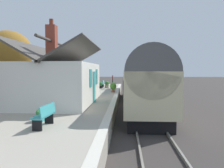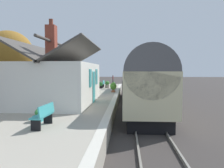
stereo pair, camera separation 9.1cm
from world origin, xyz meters
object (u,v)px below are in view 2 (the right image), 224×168
at_px(planter_bench_right, 107,84).
at_px(planter_bench_left, 101,85).
at_px(station_building, 60,81).
at_px(station_sign_board, 113,79).
at_px(planter_edge_far, 39,115).
at_px(bench_by_lamp, 97,86).
at_px(bench_mid_platform, 103,84).
at_px(bench_near_building, 97,88).
at_px(planter_by_door, 113,87).
at_px(planter_edge_near, 114,84).
at_px(bench_platform_end, 44,115).
at_px(tree_far_right, 9,53).
at_px(train, 140,80).

bearing_deg(planter_bench_right, planter_bench_left, 133.73).
xyz_separation_m(station_building, station_sign_board, (11.28, -2.84, -0.25)).
relative_size(station_building, planter_bench_right, 9.34).
xyz_separation_m(planter_edge_far, planter_bench_left, (16.98, -0.67, 0.14)).
xyz_separation_m(bench_by_lamp, bench_mid_platform, (4.22, -0.17, 0.00)).
height_order(bench_mid_platform, station_sign_board, station_sign_board).
height_order(bench_by_lamp, bench_mid_platform, same).
relative_size(bench_near_building, planter_bench_left, 1.80).
xyz_separation_m(bench_mid_platform, planter_by_door, (-5.60, -1.66, 0.02)).
bearing_deg(planter_edge_near, planter_bench_right, 170.33).
bearing_deg(planter_edge_near, station_building, 170.47).
bearing_deg(planter_bench_right, bench_platform_end, 177.42).
bearing_deg(planter_edge_far, planter_edge_near, -5.40).
bearing_deg(planter_by_door, bench_near_building, 129.15).
distance_m(bench_near_building, planter_bench_left, 5.48).
bearing_deg(tree_far_right, planter_edge_far, -148.05).
distance_m(bench_by_lamp, planter_edge_near, 7.20).
bearing_deg(planter_edge_near, planter_by_door, -176.99).
height_order(bench_by_lamp, planter_bench_left, bench_by_lamp).
distance_m(station_building, bench_near_building, 6.48).
relative_size(planter_bench_right, planter_edge_near, 1.03).
height_order(bench_mid_platform, planter_bench_right, bench_mid_platform).
xyz_separation_m(station_sign_board, tree_far_right, (-0.31, 12.32, 3.02)).
bearing_deg(bench_near_building, planter_bench_right, -4.40).
distance_m(planter_by_door, planter_edge_near, 8.46).
bearing_deg(bench_near_building, station_building, 165.60).
xyz_separation_m(planter_by_door, planter_bench_left, (4.24, 1.77, -0.10)).
xyz_separation_m(bench_by_lamp, tree_far_right, (2.15, 10.77, 3.73)).
height_order(planter_by_door, planter_edge_near, planter_by_door).
relative_size(bench_mid_platform, tree_far_right, 0.18).
xyz_separation_m(train, station_sign_board, (7.01, 2.74, -0.16)).
distance_m(train, station_sign_board, 7.53).
xyz_separation_m(bench_near_building, bench_mid_platform, (6.84, 0.14, 0.00)).
bearing_deg(bench_mid_platform, bench_platform_end, 179.34).
xyz_separation_m(bench_near_building, planter_by_door, (1.23, -1.51, 0.02)).
height_order(bench_platform_end, planter_edge_near, bench_platform_end).
bearing_deg(bench_mid_platform, station_building, 173.65).
bearing_deg(bench_platform_end, tree_far_right, 31.90).
xyz_separation_m(train, bench_mid_platform, (8.77, 4.13, -0.88)).
distance_m(bench_mid_platform, planter_bench_left, 1.37).
bearing_deg(bench_mid_platform, train, -154.79).
distance_m(bench_mid_platform, station_sign_board, 2.35).
height_order(bench_platform_end, bench_mid_platform, same).
relative_size(station_building, planter_edge_near, 9.59).
height_order(train, station_sign_board, train).
height_order(station_building, bench_mid_platform, station_building).
bearing_deg(planter_edge_near, bench_by_lamp, 168.93).
height_order(station_building, planter_bench_left, station_building).
distance_m(bench_mid_platform, planter_by_door, 5.84).
height_order(planter_bench_right, station_sign_board, station_sign_board).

